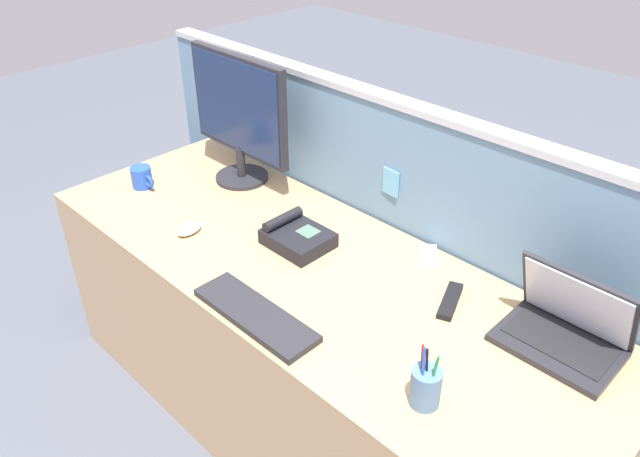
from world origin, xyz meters
TOP-DOWN VIEW (x-y plane):
  - ground_plane at (0.00, 0.00)m, footprint 10.00×10.00m
  - desk at (0.00, 0.00)m, footprint 2.11×0.75m
  - cubicle_divider at (0.00, 0.41)m, footprint 2.45×0.08m
  - desktop_monitor at (-0.63, 0.24)m, footprint 0.52×0.21m
  - laptop at (0.76, 0.24)m, footprint 0.32×0.23m
  - desk_phone at (-0.12, 0.06)m, footprint 0.21×0.18m
  - keyboard_main at (0.07, -0.29)m, footprint 0.43×0.13m
  - computer_mouse_right_hand at (-0.44, -0.16)m, footprint 0.07×0.11m
  - pen_cup at (0.62, -0.21)m, footprint 0.08×0.08m
  - cell_phone_white_slab at (0.25, 0.31)m, footprint 0.13×0.14m
  - tv_remote at (0.44, 0.16)m, footprint 0.10×0.17m
  - coffee_mug at (-0.86, -0.09)m, footprint 0.12×0.08m

SIDE VIEW (x-z plane):
  - ground_plane at x=0.00m, z-range 0.00..0.00m
  - desk at x=0.00m, z-range 0.00..0.75m
  - cubicle_divider at x=0.00m, z-range 0.00..1.22m
  - cell_phone_white_slab at x=0.25m, z-range 0.75..0.76m
  - tv_remote at x=0.44m, z-range 0.75..0.77m
  - keyboard_main at x=0.07m, z-range 0.75..0.77m
  - computer_mouse_right_hand at x=-0.44m, z-range 0.75..0.78m
  - desk_phone at x=-0.12m, z-range 0.74..0.83m
  - coffee_mug at x=-0.86m, z-range 0.75..0.84m
  - pen_cup at x=0.62m, z-range 0.72..0.90m
  - laptop at x=0.76m, z-range 0.70..0.93m
  - desktop_monitor at x=-0.63m, z-range 0.78..1.29m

